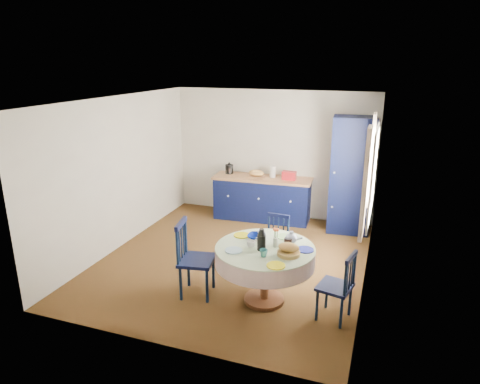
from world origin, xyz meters
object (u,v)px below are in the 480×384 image
(dining_table, at_px, (266,256))
(cobalt_bowl, at_px, (256,237))
(chair_far, at_px, (275,243))
(pantry_cabinet, at_px, (351,176))
(mug_d, at_px, (261,233))
(mug_c, at_px, (288,241))
(kitchen_counter, at_px, (262,198))
(chair_left, at_px, (193,258))
(mug_b, at_px, (264,253))
(mug_a, at_px, (251,244))
(chair_right, at_px, (338,286))

(dining_table, relative_size, cobalt_bowl, 5.44)
(dining_table, relative_size, chair_far, 1.52)
(pantry_cabinet, xyz_separation_m, mug_d, (-0.93, -2.52, -0.24))
(mug_c, height_order, mug_d, mug_d)
(mug_c, relative_size, mug_d, 1.14)
(kitchen_counter, height_order, cobalt_bowl, kitchen_counter)
(chair_left, xyz_separation_m, mug_d, (0.79, 0.47, 0.29))
(chair_left, xyz_separation_m, chair_far, (0.84, 1.07, -0.10))
(chair_left, height_order, chair_far, chair_left)
(cobalt_bowl, bearing_deg, chair_far, 83.61)
(pantry_cabinet, xyz_separation_m, mug_c, (-0.52, -2.66, -0.24))
(kitchen_counter, height_order, chair_far, kitchen_counter)
(dining_table, bearing_deg, mug_b, -79.84)
(pantry_cabinet, height_order, dining_table, pantry_cabinet)
(kitchen_counter, distance_m, chair_left, 3.03)
(mug_b, bearing_deg, chair_left, 172.87)
(mug_a, bearing_deg, dining_table, 16.09)
(dining_table, xyz_separation_m, chair_far, (-0.12, 0.94, -0.22))
(mug_d, distance_m, cobalt_bowl, 0.11)
(mug_a, distance_m, mug_d, 0.39)
(chair_left, distance_m, chair_right, 1.89)
(cobalt_bowl, bearing_deg, mug_b, -63.47)
(chair_far, bearing_deg, mug_c, -61.09)
(pantry_cabinet, bearing_deg, mug_a, -112.92)
(chair_left, xyz_separation_m, mug_c, (1.20, 0.32, 0.29))
(chair_far, xyz_separation_m, mug_a, (-0.06, -0.99, 0.39))
(mug_d, height_order, cobalt_bowl, mug_d)
(mug_a, xyz_separation_m, cobalt_bowl, (-0.02, 0.28, -0.01))
(mug_d, bearing_deg, kitchen_counter, 106.15)
(pantry_cabinet, xyz_separation_m, mug_a, (-0.94, -2.90, -0.24))
(kitchen_counter, xyz_separation_m, chair_right, (1.85, -2.99, 0.01))
(mug_b, height_order, cobalt_bowl, mug_b)
(mug_a, height_order, mug_c, mug_c)
(mug_a, bearing_deg, chair_right, -2.01)
(dining_table, xyz_separation_m, cobalt_bowl, (-0.20, 0.23, 0.15))
(chair_left, xyz_separation_m, mug_a, (0.78, 0.08, 0.29))
(mug_b, distance_m, mug_c, 0.49)
(mug_a, xyz_separation_m, mug_b, (0.23, -0.21, 0.00))
(pantry_cabinet, relative_size, chair_far, 2.51)
(mug_a, relative_size, cobalt_bowl, 0.46)
(chair_left, distance_m, mug_c, 1.27)
(mug_d, bearing_deg, pantry_cabinet, 69.78)
(dining_table, height_order, mug_c, dining_table)
(chair_right, xyz_separation_m, mug_c, (-0.69, 0.28, 0.36))
(pantry_cabinet, bearing_deg, chair_right, -91.56)
(chair_far, height_order, chair_right, chair_right)
(mug_b, relative_size, cobalt_bowl, 0.43)
(cobalt_bowl, bearing_deg, dining_table, -49.21)
(mug_c, distance_m, mug_d, 0.44)
(chair_left, height_order, chair_right, chair_left)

